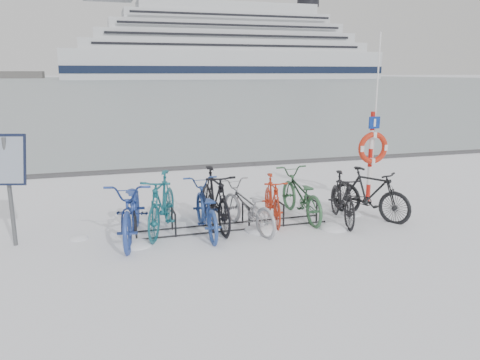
# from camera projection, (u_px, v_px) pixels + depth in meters

# --- Properties ---
(ground) EXTENTS (900.00, 900.00, 0.00)m
(ground) POSITION_uv_depth(u_px,v_px,m) (228.00, 228.00, 9.26)
(ground) COLOR white
(ground) RESTS_ON ground
(ice_sheet) EXTENTS (400.00, 298.00, 0.02)m
(ice_sheet) POSITION_uv_depth(u_px,v_px,m) (107.00, 82.00, 154.11)
(ice_sheet) COLOR #A1AFB6
(ice_sheet) RESTS_ON ground
(quay_edge) EXTENTS (400.00, 0.25, 0.10)m
(quay_edge) POSITION_uv_depth(u_px,v_px,m) (180.00, 168.00, 14.76)
(quay_edge) COLOR #3F3F42
(quay_edge) RESTS_ON ground
(bike_rack) EXTENTS (4.00, 0.48, 0.46)m
(bike_rack) POSITION_uv_depth(u_px,v_px,m) (228.00, 219.00, 9.22)
(bike_rack) COLOR black
(bike_rack) RESTS_ON ground
(info_board) EXTENTS (0.71, 0.41, 1.99)m
(info_board) POSITION_uv_depth(u_px,v_px,m) (7.00, 167.00, 7.99)
(info_board) COLOR #595B5E
(info_board) RESTS_ON ground
(lifebuoy_station) EXTENTS (0.75, 0.22, 3.88)m
(lifebuoy_station) POSITION_uv_depth(u_px,v_px,m) (373.00, 148.00, 10.78)
(lifebuoy_station) COLOR #B4160E
(lifebuoy_station) RESTS_ON ground
(cruise_ferry) EXTENTS (139.75, 26.35, 45.92)m
(cruise_ferry) POSITION_uv_depth(u_px,v_px,m) (226.00, 50.00, 206.10)
(cruise_ferry) COLOR silver
(cruise_ferry) RESTS_ON ground
(bike_0) EXTENTS (1.14, 2.34, 1.18)m
(bike_0) POSITION_uv_depth(u_px,v_px,m) (132.00, 207.00, 8.60)
(bike_0) COLOR #274092
(bike_0) RESTS_ON ground
(bike_1) EXTENTS (1.22, 2.02, 1.17)m
(bike_1) POSITION_uv_depth(u_px,v_px,m) (162.00, 202.00, 8.95)
(bike_1) COLOR #165865
(bike_1) RESTS_ON ground
(bike_2) EXTENTS (0.73, 1.97, 1.02)m
(bike_2) POSITION_uv_depth(u_px,v_px,m) (205.00, 206.00, 8.91)
(bike_2) COLOR #26448D
(bike_2) RESTS_ON ground
(bike_3) EXTENTS (0.65, 2.03, 1.20)m
(bike_3) POSITION_uv_depth(u_px,v_px,m) (215.00, 197.00, 9.22)
(bike_3) COLOR black
(bike_3) RESTS_ON ground
(bike_4) EXTENTS (1.11, 1.94, 0.96)m
(bike_4) POSITION_uv_depth(u_px,v_px,m) (247.00, 205.00, 9.11)
(bike_4) COLOR #9E9FA5
(bike_4) RESTS_ON ground
(bike_5) EXTENTS (0.72, 1.69, 0.98)m
(bike_5) POSITION_uv_depth(u_px,v_px,m) (272.00, 198.00, 9.60)
(bike_5) COLOR red
(bike_5) RESTS_ON ground
(bike_6) EXTENTS (0.70, 2.00, 1.05)m
(bike_6) POSITION_uv_depth(u_px,v_px,m) (300.00, 193.00, 9.85)
(bike_6) COLOR #2F5B38
(bike_6) RESTS_ON ground
(bike_7) EXTENTS (0.86, 1.80, 1.04)m
(bike_7) POSITION_uv_depth(u_px,v_px,m) (342.00, 196.00, 9.58)
(bike_7) COLOR black
(bike_7) RESTS_ON ground
(bike_8) EXTENTS (1.37, 1.84, 1.10)m
(bike_8) POSITION_uv_depth(u_px,v_px,m) (370.00, 192.00, 9.80)
(bike_8) COLOR black
(bike_8) RESTS_ON ground
(snow_drifts) EXTENTS (6.01, 1.81, 0.23)m
(snow_drifts) POSITION_uv_depth(u_px,v_px,m) (258.00, 227.00, 9.29)
(snow_drifts) COLOR white
(snow_drifts) RESTS_ON ground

